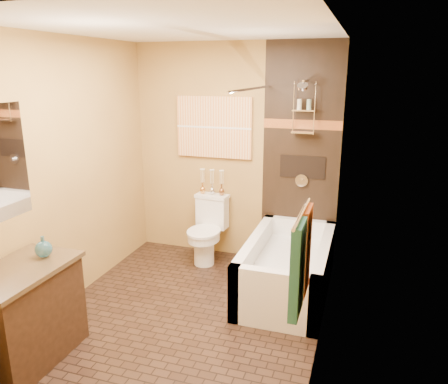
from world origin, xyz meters
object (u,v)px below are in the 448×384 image
at_px(sunset_painting, 214,127).
at_px(bathtub, 287,271).
at_px(toilet, 207,229).
at_px(vanity, 24,315).

relative_size(sunset_painting, bathtub, 0.60).
height_order(sunset_painting, toilet, sunset_painting).
xyz_separation_m(toilet, vanity, (-0.69, -2.18, 0.00)).
relative_size(toilet, vanity, 0.87).
xyz_separation_m(sunset_painting, vanity, (-0.69, -2.43, -1.16)).
relative_size(bathtub, toilet, 1.96).
distance_m(bathtub, toilet, 1.15).
height_order(sunset_painting, vanity, sunset_painting).
bearing_deg(toilet, bathtub, -19.31).
relative_size(sunset_painting, vanity, 1.02).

